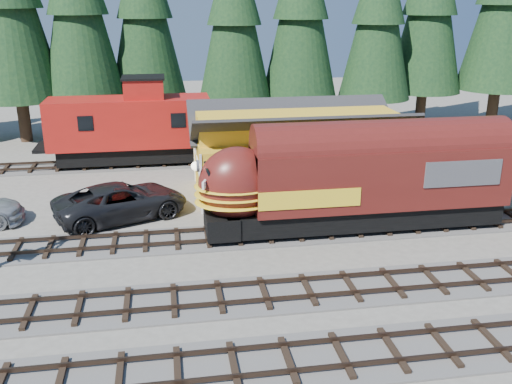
{
  "coord_description": "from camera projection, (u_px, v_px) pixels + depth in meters",
  "views": [
    {
      "loc": [
        -7.78,
        -21.92,
        11.38
      ],
      "look_at": [
        -3.57,
        4.0,
        2.33
      ],
      "focal_mm": 40.0,
      "sensor_mm": 36.0,
      "label": 1
    }
  ],
  "objects": [
    {
      "name": "ground",
      "position": [
        349.0,
        266.0,
        25.34
      ],
      "size": [
        120.0,
        120.0,
        0.0
      ],
      "primitive_type": "plane",
      "color": "#6B665B",
      "rests_on": "ground"
    },
    {
      "name": "pickup_truck_a",
      "position": [
        121.0,
        201.0,
        30.49
      ],
      "size": [
        7.74,
        5.68,
        1.96
      ],
      "primitive_type": "imported",
      "rotation": [
        0.0,
        0.0,
        1.96
      ],
      "color": "black",
      "rests_on": "ground"
    },
    {
      "name": "conifer_backdrop",
      "position": [
        346.0,
        9.0,
        45.92
      ],
      "size": [
        78.27,
        24.28,
        17.21
      ],
      "color": "black",
      "rests_on": "ground"
    },
    {
      "name": "track_siding",
      "position": [
        505.0,
        219.0,
        30.57
      ],
      "size": [
        68.0,
        3.2,
        0.33
      ],
      "color": "#4C4947",
      "rests_on": "ground"
    },
    {
      "name": "depot",
      "position": [
        297.0,
        144.0,
        34.17
      ],
      "size": [
        12.8,
        7.0,
        5.3
      ],
      "color": "gold",
      "rests_on": "ground"
    },
    {
      "name": "locomotive",
      "position": [
        348.0,
        184.0,
        28.41
      ],
      "size": [
        15.81,
        3.14,
        4.3
      ],
      "color": "black",
      "rests_on": "ground"
    },
    {
      "name": "caboose",
      "position": [
        131.0,
        126.0,
        39.68
      ],
      "size": [
        11.06,
        3.21,
        5.75
      ],
      "color": "black",
      "rests_on": "ground"
    },
    {
      "name": "track_spur",
      "position": [
        136.0,
        164.0,
        40.6
      ],
      "size": [
        32.0,
        3.2,
        0.33
      ],
      "color": "#4C4947",
      "rests_on": "ground"
    }
  ]
}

